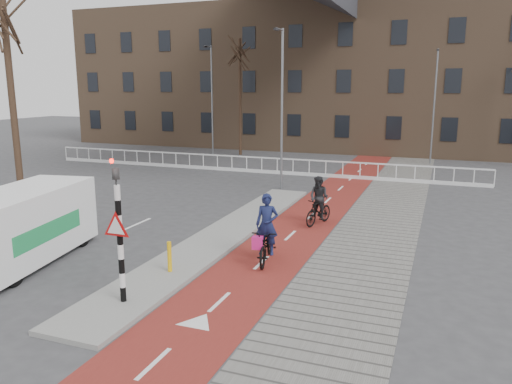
% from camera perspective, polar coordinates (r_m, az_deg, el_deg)
% --- Properties ---
extents(ground, '(120.00, 120.00, 0.00)m').
position_cam_1_polar(ground, '(14.12, -8.07, -9.89)').
color(ground, '#38383A').
rests_on(ground, ground).
extents(bike_lane, '(2.50, 60.00, 0.01)m').
position_cam_1_polar(bike_lane, '(22.60, 7.64, -1.49)').
color(bike_lane, maroon).
rests_on(bike_lane, ground).
extents(sidewalk, '(3.00, 60.00, 0.01)m').
position_cam_1_polar(sidewalk, '(22.16, 14.71, -2.05)').
color(sidewalk, slate).
rests_on(sidewalk, ground).
extents(curb_island, '(1.80, 16.00, 0.12)m').
position_cam_1_polar(curb_island, '(17.77, -3.84, -4.96)').
color(curb_island, gray).
rests_on(curb_island, ground).
extents(traffic_signal, '(0.80, 0.80, 3.68)m').
position_cam_1_polar(traffic_signal, '(12.19, -15.41, -3.90)').
color(traffic_signal, black).
rests_on(traffic_signal, curb_island).
extents(bollard, '(0.12, 0.12, 0.87)m').
position_cam_1_polar(bollard, '(14.31, -9.86, -7.29)').
color(bollard, '#EBB00D').
rests_on(bollard, curb_island).
extents(cyclist_near, '(1.07, 2.14, 2.11)m').
position_cam_1_polar(cyclist_near, '(15.09, 1.24, -5.43)').
color(cyclist_near, black).
rests_on(cyclist_near, bike_lane).
extents(cyclist_far, '(1.00, 1.81, 1.88)m').
position_cam_1_polar(cyclist_far, '(19.24, 7.18, -1.46)').
color(cyclist_far, black).
rests_on(cyclist_far, bike_lane).
extents(van, '(2.91, 5.42, 2.21)m').
position_cam_1_polar(van, '(16.54, -25.21, -3.42)').
color(van, white).
rests_on(van, ground).
extents(railing, '(28.00, 0.10, 0.99)m').
position_cam_1_polar(railing, '(31.03, -1.08, 2.86)').
color(railing, silver).
rests_on(railing, ground).
extents(townhouse_row, '(46.00, 10.00, 15.90)m').
position_cam_1_polar(townhouse_row, '(44.51, 8.86, 15.19)').
color(townhouse_row, '#7F6047').
rests_on(townhouse_row, ground).
extents(tree_left, '(0.30, 0.30, 9.29)m').
position_cam_1_polar(tree_left, '(25.24, -26.10, 9.47)').
color(tree_left, '#312016').
rests_on(tree_left, ground).
extents(tree_mid, '(0.23, 0.23, 8.72)m').
position_cam_1_polar(tree_mid, '(38.69, -1.84, 10.70)').
color(tree_mid, '#312016').
rests_on(tree_mid, ground).
extents(streetlight_near, '(0.12, 0.12, 8.01)m').
position_cam_1_polar(streetlight_near, '(25.48, 2.98, 9.22)').
color(streetlight_near, slate).
rests_on(streetlight_near, ground).
extents(streetlight_left, '(0.12, 0.12, 8.15)m').
position_cam_1_polar(streetlight_left, '(38.12, -5.04, 10.22)').
color(streetlight_left, slate).
rests_on(streetlight_left, ground).
extents(streetlight_right, '(0.12, 0.12, 7.67)m').
position_cam_1_polar(streetlight_right, '(36.23, 19.68, 9.10)').
color(streetlight_right, slate).
rests_on(streetlight_right, ground).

